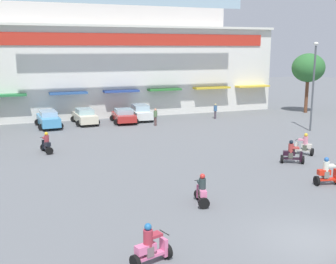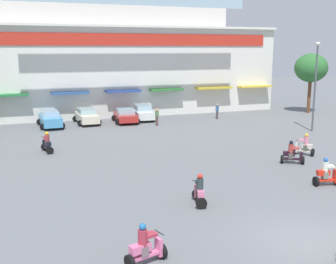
# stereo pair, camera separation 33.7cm
# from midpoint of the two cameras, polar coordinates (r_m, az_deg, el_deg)

# --- Properties ---
(ground_plane) EXTENTS (128.00, 128.00, 0.00)m
(ground_plane) POSITION_cam_midpoint_polar(r_m,az_deg,el_deg) (27.74, 1.92, -3.50)
(ground_plane) COLOR slate
(colonial_building) EXTENTS (36.62, 17.57, 20.09)m
(colonial_building) POSITION_cam_midpoint_polar(r_m,az_deg,el_deg) (49.37, -8.44, 13.38)
(colonial_building) COLOR silver
(colonial_building) RESTS_ON ground
(plaza_tree_1) EXTENTS (3.59, 3.57, 6.58)m
(plaza_tree_1) POSITION_cam_midpoint_polar(r_m,az_deg,el_deg) (48.90, 19.21, 8.27)
(plaza_tree_1) COLOR brown
(plaza_tree_1) RESTS_ON ground
(parked_car_0) EXTENTS (2.37, 4.43, 1.54)m
(parked_car_0) POSITION_cam_midpoint_polar(r_m,az_deg,el_deg) (39.61, -15.62, 1.77)
(parked_car_0) COLOR #4590C2
(parked_car_0) RESTS_ON ground
(parked_car_1) EXTENTS (2.38, 4.39, 1.46)m
(parked_car_1) POSITION_cam_midpoint_polar(r_m,az_deg,el_deg) (40.66, -10.88, 2.18)
(parked_car_1) COLOR beige
(parked_car_1) RESTS_ON ground
(parked_car_2) EXTENTS (2.59, 3.93, 1.36)m
(parked_car_2) POSITION_cam_midpoint_polar(r_m,az_deg,el_deg) (40.63, -5.62, 2.26)
(parked_car_2) COLOR #AA2623
(parked_car_2) RESTS_ON ground
(parked_car_3) EXTENTS (2.47, 4.53, 1.54)m
(parked_car_3) POSITION_cam_midpoint_polar(r_m,az_deg,el_deg) (42.19, -3.33, 2.73)
(parked_car_3) COLOR silver
(parked_car_3) RESTS_ON ground
(scooter_rider_0) EXTENTS (1.53, 0.92, 1.50)m
(scooter_rider_0) POSITION_cam_midpoint_polar(r_m,az_deg,el_deg) (14.43, -2.45, -15.55)
(scooter_rider_0) COLOR black
(scooter_rider_0) RESTS_ON ground
(scooter_rider_2) EXTENTS (0.85, 1.45, 1.51)m
(scooter_rider_2) POSITION_cam_midpoint_polar(r_m,az_deg,el_deg) (19.52, 4.83, -8.18)
(scooter_rider_2) COLOR black
(scooter_rider_2) RESTS_ON ground
(scooter_rider_3) EXTENTS (0.80, 1.50, 1.50)m
(scooter_rider_3) POSITION_cam_midpoint_polar(r_m,az_deg,el_deg) (30.05, -15.95, -1.57)
(scooter_rider_3) COLOR black
(scooter_rider_3) RESTS_ON ground
(scooter_rider_5) EXTENTS (1.48, 1.15, 1.49)m
(scooter_rider_5) POSITION_cam_midpoint_polar(r_m,az_deg,el_deg) (27.26, 17.00, -2.96)
(scooter_rider_5) COLOR black
(scooter_rider_5) RESTS_ON ground
(scooter_rider_6) EXTENTS (1.21, 1.37, 1.51)m
(scooter_rider_6) POSITION_cam_midpoint_polar(r_m,az_deg,el_deg) (29.70, 18.52, -1.88)
(scooter_rider_6) COLOR black
(scooter_rider_6) RESTS_ON ground
(scooter_rider_7) EXTENTS (1.40, 0.79, 1.54)m
(scooter_rider_7) POSITION_cam_midpoint_polar(r_m,az_deg,el_deg) (23.57, 21.30, -5.40)
(scooter_rider_7) COLOR black
(scooter_rider_7) RESTS_ON ground
(pedestrian_0) EXTENTS (0.48, 0.48, 1.64)m
(pedestrian_0) POSITION_cam_midpoint_polar(r_m,az_deg,el_deg) (38.80, -1.28, 2.23)
(pedestrian_0) COLOR brown
(pedestrian_0) RESTS_ON ground
(pedestrian_1) EXTENTS (0.48, 0.48, 1.58)m
(pedestrian_1) POSITION_cam_midpoint_polar(r_m,az_deg,el_deg) (42.87, 6.99, 2.98)
(pedestrian_1) COLOR #453C46
(pedestrian_1) RESTS_ON ground
(streetlamp_near) EXTENTS (0.40, 0.40, 7.65)m
(streetlamp_near) POSITION_cam_midpoint_polar(r_m,az_deg,el_deg) (37.99, 19.80, 6.64)
(streetlamp_near) COLOR #474C51
(streetlamp_near) RESTS_ON ground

